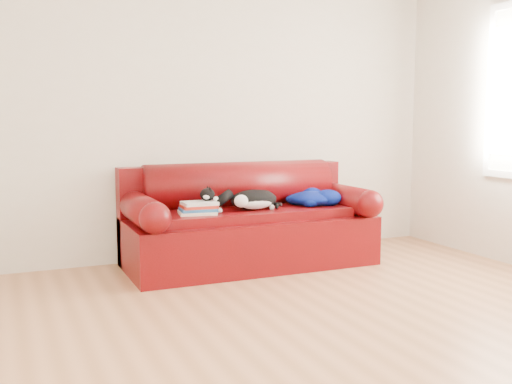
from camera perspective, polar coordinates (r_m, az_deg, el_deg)
ground at (r=3.88m, az=6.03°, el=-12.02°), size 4.50×4.50×0.00m
room_shell at (r=3.76m, az=7.91°, el=13.13°), size 4.52×4.02×2.61m
sofa_base at (r=5.18m, az=-0.64°, el=-4.41°), size 2.10×0.90×0.50m
sofa_back at (r=5.35m, az=-1.65°, el=-0.74°), size 2.10×1.01×0.88m
book_stack at (r=4.82m, az=-5.51°, el=-1.53°), size 0.33×0.27×0.10m
cat at (r=5.02m, az=-0.22°, el=-0.79°), size 0.60×0.34×0.21m
blanket at (r=5.33m, az=5.41°, el=-0.55°), size 0.49×0.46×0.15m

